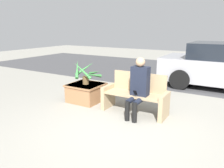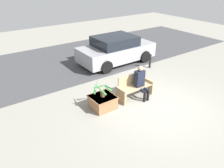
% 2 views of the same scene
% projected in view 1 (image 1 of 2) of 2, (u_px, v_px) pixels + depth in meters
% --- Properties ---
extents(ground_plane, '(30.00, 30.00, 0.00)m').
position_uv_depth(ground_plane, '(121.00, 131.00, 4.05)').
color(ground_plane, gray).
extents(road_surface, '(20.00, 6.00, 0.01)m').
position_uv_depth(road_surface, '(191.00, 73.00, 9.14)').
color(road_surface, '#424244').
rests_on(road_surface, ground_plane).
extents(bench, '(1.46, 0.53, 0.88)m').
position_uv_depth(bench, '(135.00, 95.00, 4.89)').
color(bench, tan).
rests_on(bench, ground_plane).
extents(person_seated, '(0.37, 0.58, 1.27)m').
position_uv_depth(person_seated, '(139.00, 85.00, 4.60)').
color(person_seated, black).
rests_on(person_seated, ground_plane).
extents(planter_box, '(0.84, 0.81, 0.46)m').
position_uv_depth(planter_box, '(86.00, 92.00, 5.67)').
color(planter_box, '#936642').
rests_on(planter_box, ground_plane).
extents(potted_plant, '(0.76, 0.73, 0.61)m').
position_uv_depth(potted_plant, '(86.00, 73.00, 5.54)').
color(potted_plant, brown).
rests_on(potted_plant, planter_box).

